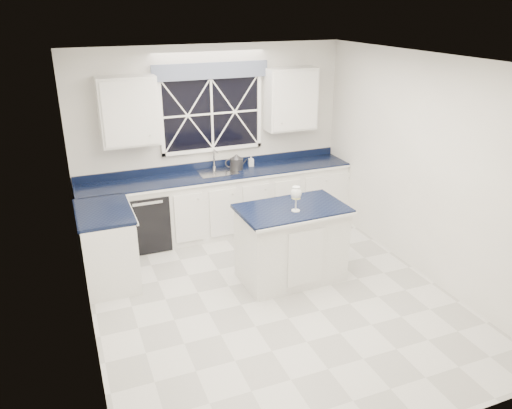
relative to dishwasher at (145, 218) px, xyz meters
name	(u,v)px	position (x,y,z in m)	size (l,w,h in m)	color
ground	(272,298)	(1.10, -1.95, -0.41)	(4.50, 4.50, 0.00)	silver
back_wall	(212,140)	(1.10, 0.30, 0.94)	(4.00, 0.10, 2.70)	white
base_cabinets	(201,212)	(0.77, -0.17, 0.04)	(3.99, 1.60, 0.90)	white
countertop	(219,174)	(1.10, 0.00, 0.51)	(3.98, 0.64, 0.04)	black
dishwasher	(145,218)	(0.00, 0.00, 0.00)	(0.60, 0.58, 0.82)	black
window	(212,108)	(1.10, 0.25, 1.42)	(1.65, 0.09, 1.26)	black
upper_cabinets	(214,105)	(1.10, 0.13, 1.49)	(3.10, 0.34, 0.90)	white
faucet	(214,159)	(1.10, 0.19, 0.69)	(0.05, 0.20, 0.30)	#B2B2B4
island	(291,243)	(1.50, -1.60, 0.07)	(1.31, 0.81, 0.96)	white
rug	(290,249)	(1.82, -0.90, -0.40)	(1.52, 1.10, 0.02)	#A3A39E
kettle	(236,162)	(1.40, 0.08, 0.64)	(0.31, 0.25, 0.23)	#2F2F32
wine_glass	(296,194)	(1.49, -1.71, 0.76)	(0.13, 0.13, 0.30)	silver
soap_bottle	(251,161)	(1.65, 0.13, 0.61)	(0.07, 0.08, 0.16)	silver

